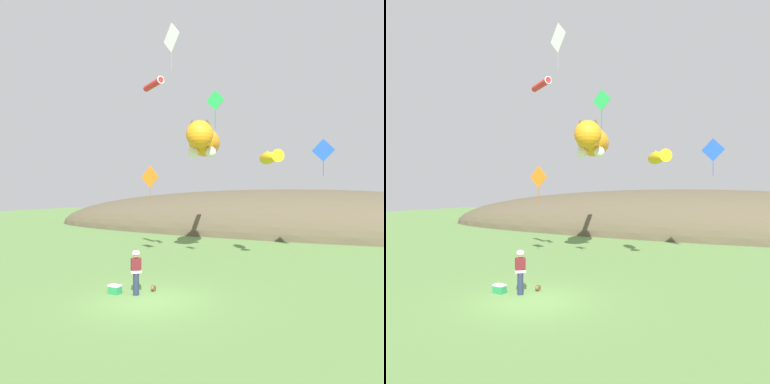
% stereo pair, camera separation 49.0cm
% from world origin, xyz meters
% --- Properties ---
extents(ground_plane, '(120.00, 120.00, 0.00)m').
position_xyz_m(ground_plane, '(0.00, 0.00, 0.00)').
color(ground_plane, '#5B8442').
extents(distant_hill_ridge, '(57.56, 15.80, 8.64)m').
position_xyz_m(distant_hill_ridge, '(0.00, 26.52, 0.00)').
color(distant_hill_ridge, brown).
rests_on(distant_hill_ridge, ground).
extents(festival_attendant, '(0.49, 0.47, 1.77)m').
position_xyz_m(festival_attendant, '(-0.82, 0.47, 0.95)').
color(festival_attendant, '#232D47').
rests_on(festival_attendant, ground).
extents(kite_spool, '(0.12, 0.25, 0.25)m').
position_xyz_m(kite_spool, '(-0.48, 1.24, 0.12)').
color(kite_spool, olive).
rests_on(kite_spool, ground).
extents(picnic_cooler, '(0.51, 0.36, 0.36)m').
position_xyz_m(picnic_cooler, '(-1.71, 0.26, 0.18)').
color(picnic_cooler, '#268C4C').
rests_on(picnic_cooler, ground).
extents(kite_giant_cat, '(3.07, 7.10, 2.21)m').
position_xyz_m(kite_giant_cat, '(-2.18, 10.46, 7.42)').
color(kite_giant_cat, orange).
extents(kite_fish_windsock, '(2.07, 2.65, 0.83)m').
position_xyz_m(kite_fish_windsock, '(2.47, 9.28, 6.09)').
color(kite_fish_windsock, gold).
extents(kite_tube_streamer, '(1.94, 1.52, 0.44)m').
position_xyz_m(kite_tube_streamer, '(-3.48, 6.27, 10.25)').
color(kite_tube_streamer, red).
extents(kite_diamond_blue, '(1.43, 0.22, 2.34)m').
position_xyz_m(kite_diamond_blue, '(5.08, 12.64, 6.71)').
color(kite_diamond_blue, blue).
extents(kite_diamond_white, '(1.30, 0.76, 2.40)m').
position_xyz_m(kite_diamond_white, '(-1.33, 4.42, 11.83)').
color(kite_diamond_white, white).
extents(kite_diamond_green, '(1.03, 0.18, 1.94)m').
position_xyz_m(kite_diamond_green, '(0.71, 5.21, 8.65)').
color(kite_diamond_green, green).
extents(kite_diamond_orange, '(1.37, 0.26, 2.29)m').
position_xyz_m(kite_diamond_orange, '(-4.63, 7.76, 5.02)').
color(kite_diamond_orange, orange).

